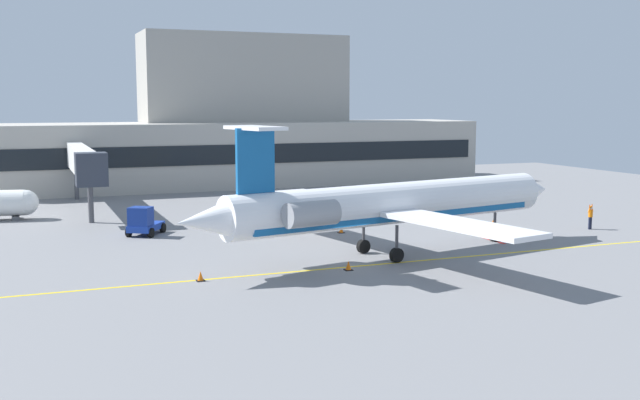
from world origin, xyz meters
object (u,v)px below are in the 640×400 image
(regional_jet, at_px, (389,204))
(marshaller, at_px, (590,217))
(baggage_tug, at_px, (257,202))
(pushback_tractor, at_px, (144,222))
(belt_loader, at_px, (261,213))

(regional_jet, height_order, marshaller, regional_jet)
(baggage_tug, height_order, marshaller, baggage_tug)
(pushback_tractor, bearing_deg, marshaller, -17.05)
(regional_jet, bearing_deg, marshaller, 10.37)
(belt_loader, relative_size, marshaller, 1.77)
(baggage_tug, height_order, belt_loader, baggage_tug)
(regional_jet, relative_size, baggage_tug, 6.51)
(pushback_tractor, height_order, belt_loader, pushback_tractor)
(regional_jet, bearing_deg, belt_loader, 104.45)
(regional_jet, xyz_separation_m, marshaller, (19.21, 3.52, -2.37))
(regional_jet, xyz_separation_m, pushback_tractor, (-13.31, 13.49, -2.37))
(regional_jet, distance_m, belt_loader, 15.58)
(regional_jet, distance_m, marshaller, 19.67)
(regional_jet, height_order, pushback_tractor, regional_jet)
(regional_jet, bearing_deg, pushback_tractor, 134.61)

